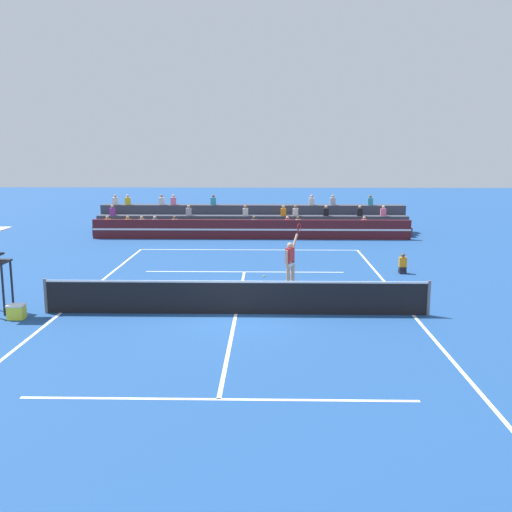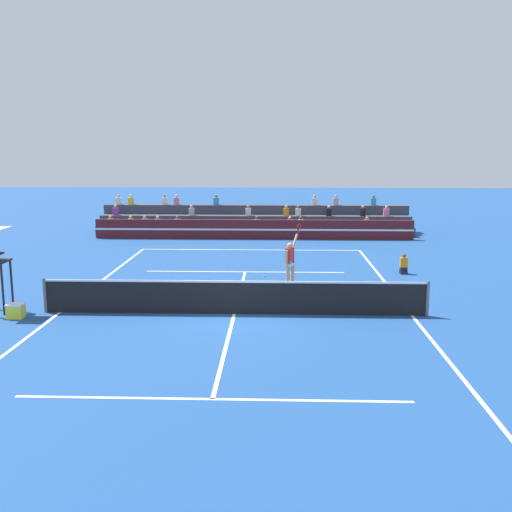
{
  "view_description": "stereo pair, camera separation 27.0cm",
  "coord_description": "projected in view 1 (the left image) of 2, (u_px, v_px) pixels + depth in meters",
  "views": [
    {
      "loc": [
        1.02,
        -17.99,
        5.1
      ],
      "look_at": [
        0.54,
        4.09,
        1.1
      ],
      "focal_mm": 42.0,
      "sensor_mm": 36.0,
      "label": 1
    },
    {
      "loc": [
        1.29,
        -17.98,
        5.1
      ],
      "look_at": [
        0.54,
        4.09,
        1.1
      ],
      "focal_mm": 42.0,
      "sensor_mm": 36.0,
      "label": 2
    }
  ],
  "objects": [
    {
      "name": "equipment_cooler",
      "position": [
        16.0,
        312.0,
        18.06
      ],
      "size": [
        0.5,
        0.38,
        0.45
      ],
      "color": "yellow",
      "rests_on": "ground"
    },
    {
      "name": "tennis_net",
      "position": [
        236.0,
        297.0,
        18.53
      ],
      "size": [
        12.0,
        0.1,
        1.1
      ],
      "color": "slate",
      "rests_on": "ground"
    },
    {
      "name": "ball_kid_courtside",
      "position": [
        403.0,
        265.0,
        24.62
      ],
      "size": [
        0.3,
        0.36,
        0.84
      ],
      "color": "black",
      "rests_on": "ground"
    },
    {
      "name": "tennis_player",
      "position": [
        290.0,
        262.0,
        21.87
      ],
      "size": [
        0.71,
        1.09,
        2.39
      ],
      "color": "tan",
      "rests_on": "ground"
    },
    {
      "name": "bleacher_stand",
      "position": [
        252.0,
        222.0,
        36.34
      ],
      "size": [
        18.61,
        2.85,
        2.28
      ],
      "color": "#383D4C",
      "rests_on": "ground"
    },
    {
      "name": "court_lines",
      "position": [
        236.0,
        314.0,
        18.63
      ],
      "size": [
        11.1,
        23.9,
        0.01
      ],
      "color": "white",
      "rests_on": "ground"
    },
    {
      "name": "ground_plane",
      "position": [
        236.0,
        314.0,
        18.63
      ],
      "size": [
        120.0,
        120.0,
        0.0
      ],
      "primitive_type": "plane",
      "color": "navy"
    },
    {
      "name": "tennis_ball",
      "position": [
        264.0,
        276.0,
        23.98
      ],
      "size": [
        0.07,
        0.07,
        0.07
      ],
      "primitive_type": "sphere",
      "color": "#C6DB33",
      "rests_on": "ground"
    },
    {
      "name": "sponsor_banner_wall",
      "position": [
        251.0,
        229.0,
        33.86
      ],
      "size": [
        18.0,
        0.26,
        1.1
      ],
      "color": "#51191E",
      "rests_on": "ground"
    }
  ]
}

